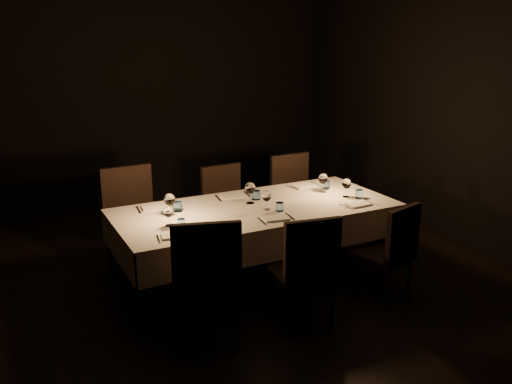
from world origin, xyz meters
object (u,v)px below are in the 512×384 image
chair_far_center (226,206)px  chair_near_left (206,278)px  chair_far_right (295,195)px  chair_near_center (306,267)px  chair_near_right (392,248)px  dining_table (256,215)px  chair_far_left (133,217)px

chair_far_center → chair_near_left: bearing=-122.8°
chair_far_right → chair_far_center: bearing=175.3°
chair_near_center → chair_near_right: 0.91m
dining_table → chair_far_center: (0.08, 0.85, -0.17)m
chair_near_left → chair_near_center: 0.80m
chair_near_center → chair_far_left: (-0.91, 1.66, 0.05)m
chair_near_left → chair_far_center: chair_near_left is taller
dining_table → chair_near_center: size_ratio=2.67×
chair_near_left → chair_far_right: bearing=-119.9°
chair_far_left → chair_near_center: bearing=-64.7°
chair_far_left → chair_far_right: bearing=-3.7°
chair_far_center → chair_far_left: bearing=179.0°
chair_near_right → chair_far_center: (-0.81, 1.66, 0.02)m
dining_table → chair_near_right: (0.89, -0.81, -0.20)m
chair_near_center → chair_far_left: chair_far_left is taller
chair_far_center → chair_far_right: bearing=-8.3°
chair_near_right → chair_far_left: size_ratio=0.85×
chair_near_left → chair_far_center: size_ratio=1.09×
chair_near_center → chair_near_right: chair_near_center is taller
chair_near_center → chair_far_right: 1.88m
dining_table → chair_near_center: chair_near_center is taller
chair_far_left → chair_near_right: bearing=-45.0°
dining_table → chair_near_left: bearing=-136.4°
dining_table → chair_far_center: bearing=84.3°
chair_near_right → chair_far_left: (-1.82, 1.60, 0.07)m
chair_near_right → chair_far_left: bearing=-55.7°
chair_near_left → chair_near_right: size_ratio=1.16×
dining_table → chair_far_left: chair_far_left is taller
chair_near_left → chair_far_left: chair_far_left is taller
chair_far_left → chair_far_right: chair_far_left is taller
chair_far_left → chair_far_center: (1.01, 0.05, -0.05)m
chair_far_left → chair_far_center: size_ratio=1.11×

